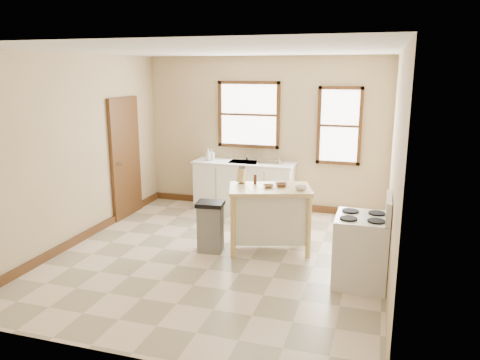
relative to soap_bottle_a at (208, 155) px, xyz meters
name	(u,v)px	position (x,y,z in m)	size (l,w,h in m)	color
floor	(220,255)	(0.97, -2.11, -1.03)	(5.00, 5.00, 0.00)	beige
ceiling	(218,50)	(0.97, -2.11, 1.77)	(5.00, 5.00, 0.00)	white
wall_back	(265,134)	(0.97, 0.39, 0.37)	(4.50, 0.04, 2.80)	#D0B889
wall_left	(76,150)	(-1.28, -2.11, 0.37)	(0.04, 5.00, 2.80)	#D0B889
wall_right	(395,168)	(3.22, -2.11, 0.37)	(0.04, 5.00, 2.80)	#D0B889
window_main	(249,115)	(0.67, 0.37, 0.72)	(1.17, 0.06, 1.22)	#3F2411
window_side	(339,126)	(2.32, 0.37, 0.57)	(0.77, 0.06, 1.37)	#3F2411
door_left	(126,158)	(-1.24, -0.81, 0.02)	(0.06, 0.90, 2.10)	#3F2411
baseboard_back	(263,204)	(0.97, 0.36, -0.97)	(4.50, 0.04, 0.12)	#3F2411
baseboard_left	(85,235)	(-1.25, -2.11, -0.97)	(0.04, 5.00, 0.12)	#3F2411
sink_counter	(244,186)	(0.67, 0.09, -0.57)	(1.86, 0.62, 0.92)	white
faucet	(247,154)	(0.67, 0.27, 0.00)	(0.03, 0.03, 0.22)	silver
soap_bottle_a	(208,155)	(0.00, 0.00, 0.00)	(0.09, 0.09, 0.23)	#B2B2B2
soap_bottle_b	(212,155)	(0.05, 0.06, -0.01)	(0.09, 0.09, 0.20)	#B2B2B2
dish_rack	(270,160)	(1.15, 0.10, -0.06)	(0.43, 0.32, 0.11)	silver
kitchen_island	(270,219)	(1.58, -1.67, -0.57)	(1.14, 0.73, 0.93)	#F8D691
knife_block	(242,176)	(1.12, -1.54, 0.00)	(0.10, 0.10, 0.20)	tan
pepper_grinder	(255,179)	(1.33, -1.56, -0.02)	(0.04, 0.04, 0.15)	#3D2010
bowl_a	(268,186)	(1.56, -1.69, -0.08)	(0.15, 0.15, 0.04)	brown
bowl_b	(281,185)	(1.72, -1.58, -0.08)	(0.18, 0.18, 0.04)	brown
bowl_c	(301,188)	(2.02, -1.69, -0.07)	(0.17, 0.17, 0.05)	silver
trash_bin	(210,227)	(0.78, -1.98, -0.67)	(0.38, 0.32, 0.74)	slate
gas_stove	(361,240)	(2.89, -2.42, -0.47)	(0.69, 0.69, 1.12)	silver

